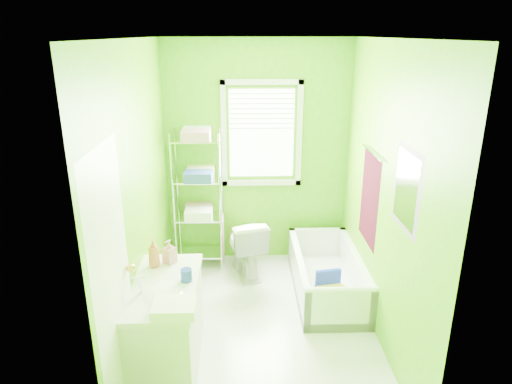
{
  "coord_description": "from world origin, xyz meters",
  "views": [
    {
      "loc": [
        -0.17,
        -3.68,
        2.64
      ],
      "look_at": [
        -0.05,
        0.25,
        1.26
      ],
      "focal_mm": 32.0,
      "sensor_mm": 36.0,
      "label": 1
    }
  ],
  "objects_px": {
    "toilet": "(245,245)",
    "vanity": "(167,323)",
    "wire_shelf_unit": "(200,184)",
    "bathtub": "(327,281)"
  },
  "relations": [
    {
      "from": "toilet",
      "to": "vanity",
      "type": "distance_m",
      "value": 1.68
    },
    {
      "from": "vanity",
      "to": "wire_shelf_unit",
      "type": "bearing_deg",
      "value": 85.57
    },
    {
      "from": "toilet",
      "to": "wire_shelf_unit",
      "type": "height_order",
      "value": "wire_shelf_unit"
    },
    {
      "from": "bathtub",
      "to": "vanity",
      "type": "height_order",
      "value": "vanity"
    },
    {
      "from": "bathtub",
      "to": "wire_shelf_unit",
      "type": "height_order",
      "value": "wire_shelf_unit"
    },
    {
      "from": "bathtub",
      "to": "toilet",
      "type": "relative_size",
      "value": 2.06
    },
    {
      "from": "bathtub",
      "to": "vanity",
      "type": "distance_m",
      "value": 1.88
    },
    {
      "from": "bathtub",
      "to": "toilet",
      "type": "distance_m",
      "value": 1.0
    },
    {
      "from": "bathtub",
      "to": "wire_shelf_unit",
      "type": "distance_m",
      "value": 1.77
    },
    {
      "from": "vanity",
      "to": "wire_shelf_unit",
      "type": "relative_size",
      "value": 0.62
    }
  ]
}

